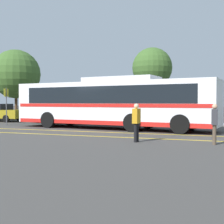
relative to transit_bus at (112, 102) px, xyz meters
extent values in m
plane|color=#423F3D|center=(-0.60, -0.18, -1.61)|extent=(220.00, 220.00, 0.00)
cube|color=gold|center=(-0.01, -2.20, -1.61)|extent=(32.51, 0.20, 0.01)
cube|color=gold|center=(-0.01, -4.19, -1.61)|extent=(32.51, 0.20, 0.01)
cube|color=#99999E|center=(-0.01, 5.29, -1.53)|extent=(40.51, 0.36, 0.15)
cube|color=white|center=(-0.01, 0.00, -0.04)|extent=(12.74, 4.09, 2.50)
cube|color=black|center=(-0.01, 0.00, 0.43)|extent=(11.00, 3.92, 0.99)
cube|color=red|center=(-0.01, 0.00, -0.18)|extent=(12.49, 4.10, 0.20)
cube|color=red|center=(-0.01, 0.00, -1.17)|extent=(12.49, 4.09, 0.24)
cube|color=black|center=(-6.24, 0.78, 0.02)|extent=(0.32, 2.25, 1.81)
cube|color=black|center=(-6.24, 0.78, 1.06)|extent=(0.26, 1.79, 0.24)
cube|color=silver|center=(0.61, -0.08, 1.35)|extent=(4.60, 2.58, 0.28)
cube|color=black|center=(-6.52, 0.81, -1.06)|extent=(0.28, 1.92, 0.04)
cube|color=black|center=(-6.52, 0.81, -1.26)|extent=(0.28, 1.92, 0.04)
cylinder|color=black|center=(-4.02, -0.74, -1.11)|extent=(1.03, 0.40, 1.00)
cylinder|color=black|center=(-3.71, 1.70, -1.11)|extent=(1.03, 0.40, 1.00)
cylinder|color=black|center=(1.70, -1.45, -1.11)|extent=(1.03, 0.40, 1.00)
cylinder|color=black|center=(2.00, 0.99, -1.11)|extent=(1.03, 0.40, 1.00)
cylinder|color=black|center=(4.30, -1.78, -1.11)|extent=(1.03, 0.40, 1.00)
cylinder|color=black|center=(4.61, 0.67, -1.11)|extent=(1.03, 0.40, 1.00)
cylinder|color=black|center=(-9.99, 4.41, -1.31)|extent=(0.61, 0.22, 0.60)
cylinder|color=black|center=(-10.04, 2.74, -1.31)|extent=(0.61, 0.22, 0.60)
cube|color=#335B33|center=(-5.61, 3.59, -1.03)|extent=(5.00, 2.17, 0.57)
cube|color=black|center=(-5.48, 3.58, -0.51)|extent=(2.16, 1.73, 0.47)
cylinder|color=black|center=(-7.18, 2.86, -1.31)|extent=(0.61, 0.25, 0.60)
cylinder|color=black|center=(-7.05, 4.56, -1.31)|extent=(0.61, 0.25, 0.60)
cylinder|color=black|center=(-4.16, 2.63, -1.31)|extent=(0.61, 0.25, 0.60)
cylinder|color=black|center=(-4.03, 4.33, -1.31)|extent=(0.61, 0.25, 0.60)
cube|color=#4C3823|center=(-0.39, 3.64, -0.95)|extent=(4.31, 2.03, 0.73)
cube|color=black|center=(-0.49, 3.65, -0.35)|extent=(1.86, 1.67, 0.46)
cylinder|color=black|center=(0.97, 4.42, -1.31)|extent=(0.61, 0.23, 0.60)
cylinder|color=black|center=(0.87, 2.72, -1.31)|extent=(0.61, 0.23, 0.60)
cylinder|color=black|center=(-1.64, 4.57, -1.31)|extent=(0.61, 0.23, 0.60)
cylinder|color=black|center=(-1.74, 2.87, -1.31)|extent=(0.61, 0.23, 0.60)
cylinder|color=black|center=(3.08, -5.68, -1.23)|extent=(0.14, 0.14, 0.76)
cylinder|color=black|center=(3.09, -5.51, -1.23)|extent=(0.14, 0.14, 0.76)
cube|color=orange|center=(3.08, -5.59, -0.56)|extent=(0.25, 0.44, 0.60)
sphere|color=beige|center=(3.08, -5.59, -0.15)|extent=(0.20, 0.20, 0.20)
cylinder|color=brown|center=(6.08, -5.38, -1.23)|extent=(0.14, 0.14, 0.75)
cylinder|color=brown|center=(6.07, -5.21, -1.23)|extent=(0.14, 0.14, 0.75)
cube|color=#333338|center=(6.08, -5.30, -0.56)|extent=(0.22, 0.42, 0.59)
sphere|color=tan|center=(6.08, -5.30, -0.16)|extent=(0.20, 0.20, 0.20)
cylinder|color=#59595E|center=(-8.12, 0.40, -0.30)|extent=(0.07, 0.07, 2.62)
cube|color=yellow|center=(-8.12, 0.40, 0.68)|extent=(0.08, 0.40, 0.56)
cylinder|color=#513823|center=(-13.09, 8.02, -0.31)|extent=(0.28, 0.28, 2.59)
sphere|color=#3D6028|center=(-13.09, 8.02, 2.79)|extent=(4.81, 4.81, 4.81)
cylinder|color=#513823|center=(0.22, 9.85, 0.08)|extent=(0.28, 0.28, 3.38)
sphere|color=#3D6028|center=(0.22, 9.85, 3.11)|extent=(3.58, 3.58, 3.58)
camera|label=1|loc=(6.48, -17.71, -0.01)|focal=50.00mm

